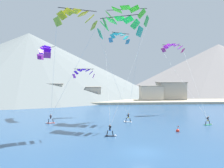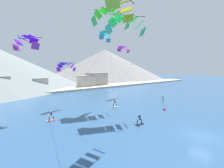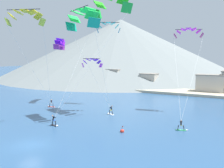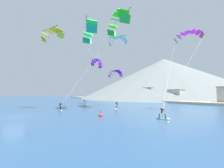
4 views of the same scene
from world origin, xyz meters
name	(u,v)px [view 1 (image 1 of 4)]	position (x,y,z in m)	size (l,w,h in m)	color
ground_plane	(142,152)	(0.00, 0.00, 0.00)	(400.00, 400.00, 0.00)	navy
kitesurfer_near_lead	(209,123)	(14.58, 14.78, 0.43)	(1.78, 0.84, 1.63)	#33B266
kitesurfer_near_trail	(111,133)	(-3.02, 7.63, 0.54)	(1.79, 0.79, 1.77)	black
kitesurfer_mid_center	(50,121)	(-13.65, 18.15, 0.48)	(1.79, 0.75, 1.71)	#E54C33
kitesurfer_far_left	(127,119)	(0.58, 18.49, 0.50)	(1.76, 1.04, 1.72)	white
parafoil_kite_near_lead	(173,48)	(12.14, 27.62, 14.98)	(5.49, 14.25, 14.63)	#AB2576
parafoil_kite_near_trail	(126,15)	(0.35, 19.20, 20.09)	(8.80, 13.62, 20.20)	green
parafoil_kite_mid_center	(76,18)	(-7.93, 7.13, 16.60)	(8.45, 12.98, 16.36)	#8EB128
parafoil_kite_far_left	(120,25)	(-1.34, 12.90, 16.82)	(7.47, 7.70, 16.82)	#11A07D
parafoil_kite_distant_high_outer	(119,37)	(-0.71, 20.07, 16.11)	(4.31, 3.15, 1.93)	teal
parafoil_kite_distant_low_drift	(84,72)	(-7.76, 25.10, 9.38)	(4.70, 2.21, 2.02)	purple
parafoil_kite_distant_mid_solo	(45,51)	(-15.56, 23.84, 13.66)	(4.26, 5.52, 2.66)	purple
race_marker_buoy	(178,131)	(7.36, 9.86, 0.16)	(0.56, 0.56, 1.02)	red
shoreline_strip	(112,102)	(0.00, 51.52, 0.35)	(180.00, 10.00, 0.70)	#BCAD8E
shore_building_harbour_front	(55,93)	(-18.60, 55.52, 3.12)	(5.63, 6.33, 6.22)	beige
shore_building_promenade_mid	(171,92)	(20.30, 55.81, 3.31)	(9.28, 6.97, 6.59)	#A89E8E
shore_building_quay_east	(151,94)	(12.97, 53.62, 2.77)	(7.62, 4.39, 5.53)	#B7AD9E
shore_building_quay_west	(8,95)	(-33.57, 54.64, 2.58)	(10.11, 6.68, 5.14)	silver
shore_building_old_town	(93,94)	(-6.13, 55.91, 2.55)	(5.29, 4.42, 5.07)	#B7AD9E
mountain_peak_west_ridge	(29,63)	(-38.01, 97.56, 14.83)	(122.50, 122.50, 29.66)	slate
mountain_peak_central_summit	(218,68)	(61.13, 104.17, 12.95)	(103.30, 103.30, 25.90)	gray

